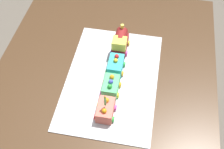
{
  "coord_description": "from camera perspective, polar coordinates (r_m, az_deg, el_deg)",
  "views": [
    {
      "loc": [
        0.71,
        0.18,
        1.77
      ],
      "look_at": [
        -0.06,
        0.04,
        0.77
      ],
      "focal_mm": 46.53,
      "sensor_mm": 36.0,
      "label": 1
    }
  ],
  "objects": [
    {
      "name": "cake_locomotive",
      "position": [
        1.37,
        1.66,
        6.37
      ],
      "size": [
        0.14,
        0.08,
        0.12
      ],
      "color": "maroon",
      "rests_on": "cake_board"
    },
    {
      "name": "dining_table",
      "position": [
        1.35,
        -2.09,
        -5.34
      ],
      "size": [
        1.4,
        1.0,
        0.74
      ],
      "color": "#4C331E",
      "rests_on": "ground"
    },
    {
      "name": "cake_board",
      "position": [
        1.29,
        -0.0,
        -0.88
      ],
      "size": [
        0.6,
        0.4,
        0.0
      ],
      "primitive_type": "cube",
      "color": "silver",
      "rests_on": "dining_table"
    },
    {
      "name": "cake_car_gondola_mint_green",
      "position": [
        1.23,
        -0.22,
        -2.32
      ],
      "size": [
        0.1,
        0.08,
        0.07
      ],
      "color": "#59CC7A",
      "rests_on": "cake_board"
    },
    {
      "name": "birthday_candle",
      "position": [
        1.1,
        -1.38,
        -5.11
      ],
      "size": [
        0.01,
        0.01,
        0.06
      ],
      "color": "#66D872",
      "rests_on": "cake_car_hopper_coral"
    },
    {
      "name": "cake_car_caboose_turquoise",
      "position": [
        1.3,
        0.73,
        1.83
      ],
      "size": [
        0.1,
        0.08,
        0.07
      ],
      "color": "#38B7C6",
      "rests_on": "cake_board"
    },
    {
      "name": "cake_car_hopper_coral",
      "position": [
        1.17,
        -1.28,
        -6.97
      ],
      "size": [
        0.1,
        0.08,
        0.07
      ],
      "color": "#F27260",
      "rests_on": "cake_board"
    }
  ]
}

